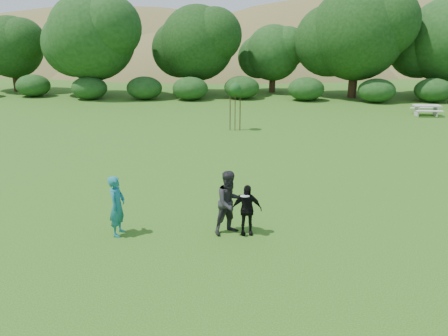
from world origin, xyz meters
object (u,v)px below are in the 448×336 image
at_px(player_black, 247,210).
at_px(sapling, 235,90).
at_px(player_teal, 117,206).
at_px(player_grey, 230,203).
at_px(picnic_table, 427,108).

height_order(player_black, sapling, sapling).
relative_size(player_teal, player_black, 1.18).
relative_size(player_grey, sapling, 0.69).
bearing_deg(player_grey, player_black, -37.29).
bearing_deg(picnic_table, sapling, -157.75).
bearing_deg(player_black, sapling, 88.27).
distance_m(player_grey, player_black, 0.54).
height_order(player_teal, player_grey, player_grey).
bearing_deg(player_teal, player_black, -79.85).
xyz_separation_m(player_grey, picnic_table, (13.02, 19.47, -0.46)).
height_order(player_grey, player_black, player_grey).
bearing_deg(picnic_table, player_teal, -129.53).
height_order(player_grey, sapling, sapling).
xyz_separation_m(player_teal, player_black, (3.80, 0.28, -0.14)).
bearing_deg(player_grey, sapling, 57.70).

